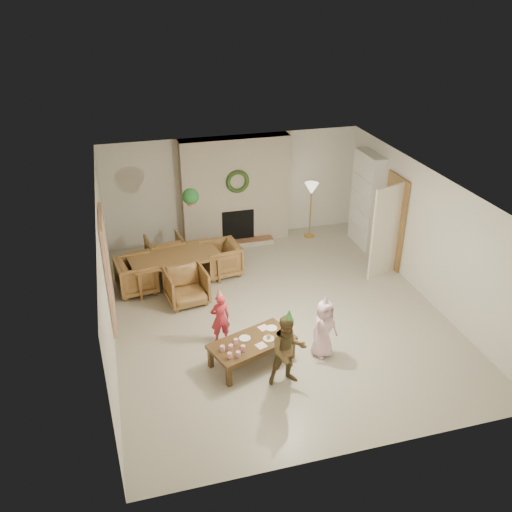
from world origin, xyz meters
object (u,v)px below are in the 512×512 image
object	(u,v)px
child_red	(220,318)
child_pink	(324,329)
dining_table	(175,269)
dining_chair_far	(165,252)
coffee_table_top	(252,343)
dining_chair_near	(187,286)
dining_chair_right	(221,259)
dining_chair_left	(137,276)
child_plaid	(288,350)

from	to	relation	value
child_red	child_pink	world-z (taller)	child_pink
dining_table	dining_chair_far	distance (m)	0.79
child_red	coffee_table_top	bearing A→B (deg)	116.58
dining_chair_near	coffee_table_top	bearing A→B (deg)	-78.70
child_pink	dining_chair_right	bearing A→B (deg)	91.39
dining_chair_near	dining_chair_right	size ratio (longest dim) A/B	1.00
child_red	dining_table	bearing A→B (deg)	-79.31
dining_chair_far	coffee_table_top	size ratio (longest dim) A/B	0.56
dining_chair_left	child_pink	bearing A→B (deg)	-143.72
dining_chair_right	child_red	xyz separation A→B (m)	(-0.50, -2.34, 0.12)
dining_chair_right	dining_chair_left	bearing A→B (deg)	-90.00
dining_chair_left	child_red	distance (m)	2.45
dining_chair_left	coffee_table_top	world-z (taller)	dining_chair_left
dining_chair_near	child_red	size ratio (longest dim) A/B	0.82
dining_chair_right	child_red	world-z (taller)	child_red
dining_chair_far	dining_chair_left	xyz separation A→B (m)	(-0.67, -0.90, 0.00)
dining_chair_far	child_red	xyz separation A→B (m)	(0.59, -2.99, 0.12)
dining_chair_near	child_plaid	bearing A→B (deg)	-75.24
dining_chair_far	child_plaid	size ratio (longest dim) A/B	0.64
dining_chair_left	dining_chair_right	distance (m)	1.79
coffee_table_top	child_pink	distance (m)	1.21
dining_chair_far	child_pink	bearing A→B (deg)	111.59
dining_table	coffee_table_top	xyz separation A→B (m)	(0.85, -2.90, 0.07)
coffee_table_top	child_pink	bearing A→B (deg)	-24.97
dining_table	coffee_table_top	bearing A→B (deg)	-81.65
child_plaid	child_pink	distance (m)	0.94
dining_table	dining_chair_far	size ratio (longest dim) A/B	2.34
dining_table	child_pink	size ratio (longest dim) A/B	1.75
child_plaid	dining_chair_right	bearing A→B (deg)	96.40
dining_chair_left	child_pink	world-z (taller)	child_pink
coffee_table_top	dining_chair_near	bearing A→B (deg)	89.78
dining_chair_right	child_pink	world-z (taller)	child_pink
dining_table	child_pink	world-z (taller)	child_pink
child_red	dining_chair_left	bearing A→B (deg)	-60.44
dining_table	dining_chair_left	distance (m)	0.79
dining_table	dining_chair_left	bearing A→B (deg)	180.00
coffee_table_top	child_red	xyz separation A→B (m)	(-0.37, 0.70, 0.08)
dining_table	dining_chair_left	size ratio (longest dim) A/B	2.34
dining_chair_far	child_red	bearing A→B (deg)	93.14
dining_chair_left	dining_chair_right	size ratio (longest dim) A/B	1.00
dining_chair_near	dining_chair_far	size ratio (longest dim) A/B	1.00
dining_chair_near	dining_chair_far	world-z (taller)	same
child_plaid	child_pink	size ratio (longest dim) A/B	1.17
dining_chair_left	coffee_table_top	xyz separation A→B (m)	(1.64, -2.79, 0.04)
child_red	child_plaid	xyz separation A→B (m)	(0.78, -1.31, 0.13)
dining_chair_near	dining_chair_right	distance (m)	1.27
dining_table	dining_chair_near	distance (m)	0.79
child_pink	coffee_table_top	bearing A→B (deg)	157.25
dining_chair_near	child_pink	distance (m)	2.96
dining_chair_right	coffee_table_top	xyz separation A→B (m)	(-0.13, -3.04, 0.04)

